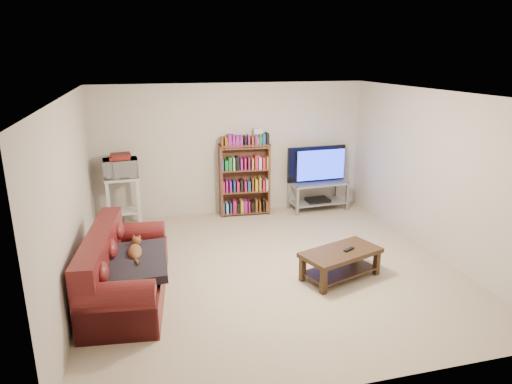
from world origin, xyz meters
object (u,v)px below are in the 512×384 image
object	(u,v)px
coffee_table	(340,259)
tv_stand	(318,191)
sofa	(121,274)
bookshelf	(245,179)

from	to	relation	value
coffee_table	tv_stand	xyz separation A→B (m)	(0.78, 2.72, 0.10)
sofa	coffee_table	size ratio (longest dim) A/B	1.75
tv_stand	bookshelf	world-z (taller)	bookshelf
coffee_table	sofa	bearing A→B (deg)	157.03
tv_stand	bookshelf	size ratio (longest dim) A/B	0.84
coffee_table	bookshelf	xyz separation A→B (m)	(-0.64, 2.82, 0.41)
coffee_table	tv_stand	bearing A→B (deg)	55.23
sofa	coffee_table	world-z (taller)	sofa
tv_stand	coffee_table	bearing A→B (deg)	-108.74
sofa	bookshelf	xyz separation A→B (m)	(2.16, 2.62, 0.38)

